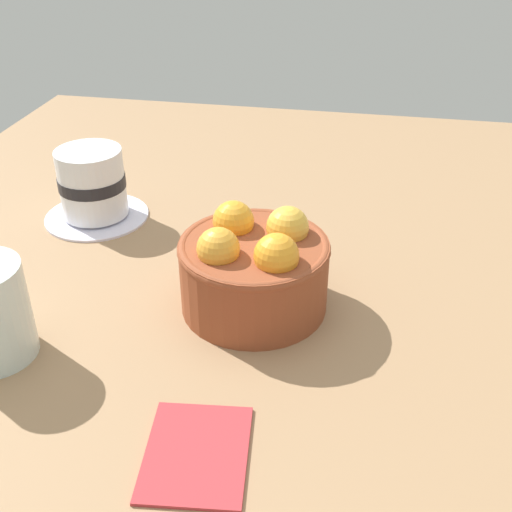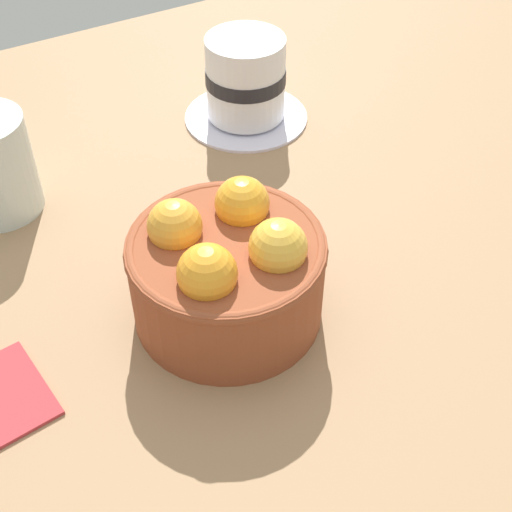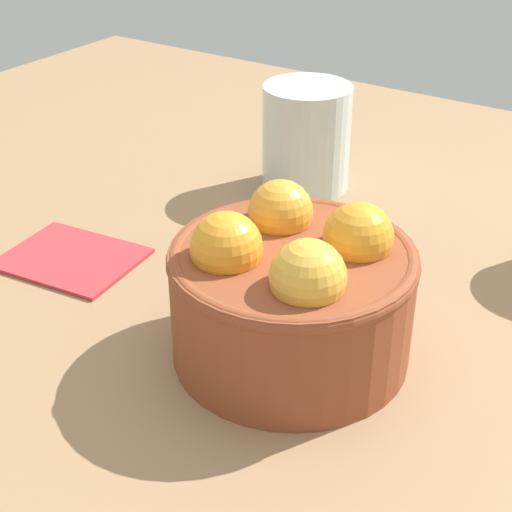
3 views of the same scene
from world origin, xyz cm
name	(u,v)px [view 2 (image 2 of 3)]	position (x,y,z in cm)	size (l,w,h in cm)	color
ground_plane	(229,328)	(0.00, 0.00, -2.05)	(120.07, 100.20, 4.10)	#997551
terracotta_bowl	(227,270)	(0.01, -0.01, 4.49)	(14.47, 14.47, 9.80)	brown
coffee_cup	(246,83)	(14.52, 22.73, 4.15)	(12.69, 12.69, 8.87)	white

